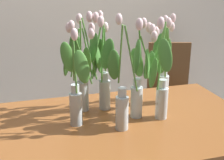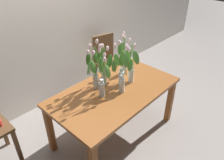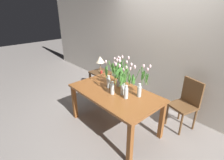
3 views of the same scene
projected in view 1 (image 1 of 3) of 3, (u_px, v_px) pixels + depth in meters
name	position (u px, v px, depth m)	size (l,w,h in m)	color
dining_table	(112.00, 137.00, 1.64)	(1.60, 0.90, 0.74)	brown
tulip_vase_0	(77.00, 86.00, 1.54)	(0.19, 0.24, 0.54)	silver
tulip_vase_1	(102.00, 70.00, 1.71)	(0.16, 0.26, 0.59)	silver
tulip_vase_2	(162.00, 67.00, 1.84)	(0.24, 0.23, 0.55)	silver
tulip_vase_3	(139.00, 86.00, 1.66)	(0.17, 0.19, 0.55)	silver
tulip_vase_4	(123.00, 92.00, 1.51)	(0.16, 0.19, 0.58)	silver
tulip_vase_5	(83.00, 73.00, 1.71)	(0.26, 0.18, 0.58)	silver
tulip_vase_6	(160.00, 79.00, 1.59)	(0.20, 0.29, 0.58)	silver
dining_chair	(169.00, 87.00, 2.79)	(0.49, 0.49, 0.93)	brown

